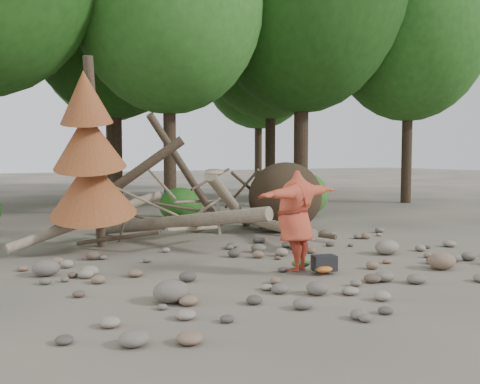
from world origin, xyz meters
TOP-DOWN VIEW (x-y plane):
  - ground at (0.00, 0.00)m, footprint 120.00×120.00m
  - deadfall_pile at (2.02, 4.24)m, footprint 8.55×5.24m
  - dead_conifer at (-3.12, 3.37)m, footprint 2.06×2.16m
  - bush_mid at (0.80, 7.80)m, footprint 1.40×1.40m
  - bush_right at (5.00, 7.00)m, footprint 2.00×2.00m
  - frisbee_thrower at (-0.34, -0.45)m, footprint 3.23×1.36m
  - backpack at (0.18, -0.64)m, footprint 0.48×0.38m
  - cloth_green at (0.00, -0.15)m, footprint 0.38×0.31m
  - cloth_orange at (0.11, -0.72)m, footprint 0.34×0.28m
  - boulder_front_left at (-2.99, -1.08)m, footprint 0.55×0.50m
  - boulder_front_right at (2.40, -1.40)m, footprint 0.55×0.49m
  - boulder_mid_right at (2.58, 0.23)m, footprint 0.54×0.49m
  - boulder_mid_left at (-4.34, 1.63)m, footprint 0.49×0.44m

SIDE VIEW (x-z plane):
  - ground at x=0.00m, z-range 0.00..0.00m
  - cloth_orange at x=0.11m, z-range 0.00..0.12m
  - cloth_green at x=0.00m, z-range 0.00..0.14m
  - backpack at x=0.18m, z-range 0.00..0.28m
  - boulder_mid_left at x=-4.34m, z-range 0.00..0.30m
  - boulder_mid_right at x=2.58m, z-range 0.00..0.33m
  - boulder_front_right at x=2.40m, z-range 0.00..0.33m
  - boulder_front_left at x=-2.99m, z-range 0.00..0.33m
  - bush_mid at x=0.80m, z-range 0.00..1.12m
  - bush_right at x=5.00m, z-range 0.00..1.60m
  - deadfall_pile at x=2.02m, z-range -0.70..2.60m
  - frisbee_thrower at x=-0.34m, z-range 0.05..1.95m
  - dead_conifer at x=-3.12m, z-range -0.06..4.29m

